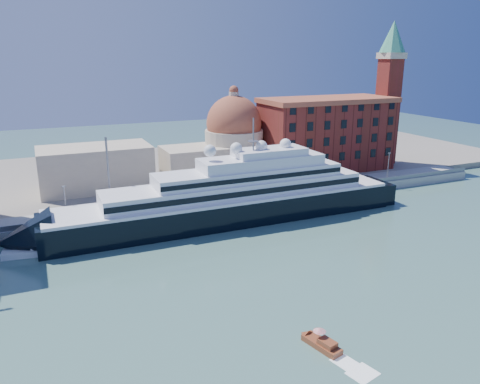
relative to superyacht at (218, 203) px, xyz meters
name	(u,v)px	position (x,y,z in m)	size (l,w,h in m)	color
ground	(247,263)	(-2.93, -23.00, -4.90)	(400.00, 400.00, 0.00)	#355B55
quay	(192,206)	(-2.93, 11.00, -3.65)	(180.00, 10.00, 2.50)	gray
land	(153,172)	(-2.93, 52.00, -3.90)	(260.00, 72.00, 2.00)	slate
quay_fence	(197,204)	(-2.93, 6.50, -1.80)	(180.00, 0.10, 1.20)	slate
superyacht	(218,203)	(0.00, 0.00, 0.00)	(95.01, 13.17, 28.40)	black
service_barge	(33,251)	(-40.35, -2.34, -4.20)	(11.19, 5.02, 2.43)	white
water_taxi	(322,344)	(-4.93, -51.77, -4.23)	(3.36, 6.22, 2.81)	brown
warehouse	(326,134)	(49.07, 29.00, 8.89)	(43.00, 19.00, 23.25)	maroon
campanile	(389,84)	(73.07, 29.00, 23.86)	(8.40, 8.40, 47.00)	maroon
church	(186,150)	(3.46, 34.72, 6.01)	(66.00, 18.00, 25.50)	beige
lamp_posts	(142,180)	(-15.60, 9.27, 4.94)	(120.80, 2.40, 18.00)	slate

